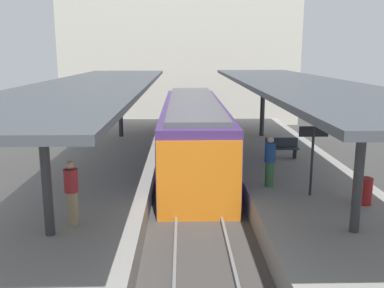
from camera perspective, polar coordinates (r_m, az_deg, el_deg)
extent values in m
plane|color=#383835|center=(15.73, 0.62, -7.93)|extent=(80.00, 80.00, 0.00)
cube|color=gray|center=(15.89, -13.29, -6.14)|extent=(4.40, 28.00, 1.00)
cube|color=gray|center=(16.14, 14.30, -5.91)|extent=(4.40, 28.00, 1.00)
cube|color=#423F3D|center=(15.69, 0.62, -7.59)|extent=(3.20, 28.00, 0.20)
cube|color=slate|center=(15.63, -2.04, -7.02)|extent=(0.08, 28.00, 0.14)
cube|color=slate|center=(15.68, 3.27, -6.97)|extent=(0.08, 28.00, 0.14)
cube|color=#472D6B|center=(19.86, 0.15, 1.29)|extent=(2.70, 13.84, 2.90)
cube|color=orange|center=(13.15, 0.96, -5.11)|extent=(2.65, 0.08, 2.60)
cube|color=black|center=(19.81, -3.81, 2.26)|extent=(0.04, 12.74, 0.76)
cube|color=black|center=(19.88, 4.11, 2.29)|extent=(0.04, 12.74, 0.76)
cube|color=#515156|center=(19.63, 0.16, 5.73)|extent=(2.16, 13.15, 0.20)
cylinder|color=#333335|center=(10.77, -19.09, -3.74)|extent=(0.24, 0.24, 3.16)
cylinder|color=#333335|center=(22.87, -9.64, 4.92)|extent=(0.24, 0.24, 3.16)
cube|color=#3D4247|center=(16.53, -12.94, 7.84)|extent=(4.18, 21.00, 0.16)
cylinder|color=#333335|center=(11.12, 21.58, -3.32)|extent=(0.24, 0.24, 3.20)
cylinder|color=#333335|center=(23.04, 9.48, 5.03)|extent=(0.24, 0.24, 3.20)
cube|color=#3D4247|center=(16.76, 13.71, 7.99)|extent=(4.18, 21.00, 0.16)
cube|color=black|center=(18.32, 10.35, -1.29)|extent=(0.08, 0.32, 0.40)
cube|color=black|center=(18.57, 13.67, -1.26)|extent=(0.08, 0.32, 0.40)
cube|color=#2D333D|center=(18.39, 12.05, -0.58)|extent=(1.40, 0.40, 0.06)
cube|color=#2D333D|center=(18.51, 11.96, 0.24)|extent=(1.40, 0.06, 0.40)
cylinder|color=#262628|center=(13.68, 15.85, -2.28)|extent=(0.08, 0.08, 2.20)
cube|color=black|center=(13.49, 16.09, 1.63)|extent=(0.90, 0.06, 0.32)
cylinder|color=maroon|center=(13.62, 22.22, -5.87)|extent=(0.44, 0.44, 0.80)
cylinder|color=#386B3D|center=(14.45, 10.37, -4.01)|extent=(0.28, 0.28, 0.86)
cylinder|color=navy|center=(14.26, 10.49, -1.13)|extent=(0.36, 0.36, 0.63)
sphere|color=beige|center=(14.17, 10.55, 0.55)|extent=(0.22, 0.22, 0.22)
cylinder|color=#998460|center=(11.58, -15.78, -8.31)|extent=(0.28, 0.28, 0.89)
cylinder|color=maroon|center=(11.34, -16.00, -4.76)|extent=(0.36, 0.36, 0.61)
sphere|color=tan|center=(11.23, -16.12, -2.74)|extent=(0.22, 0.22, 0.22)
cube|color=beige|center=(34.76, -1.62, 12.35)|extent=(18.00, 6.00, 11.00)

